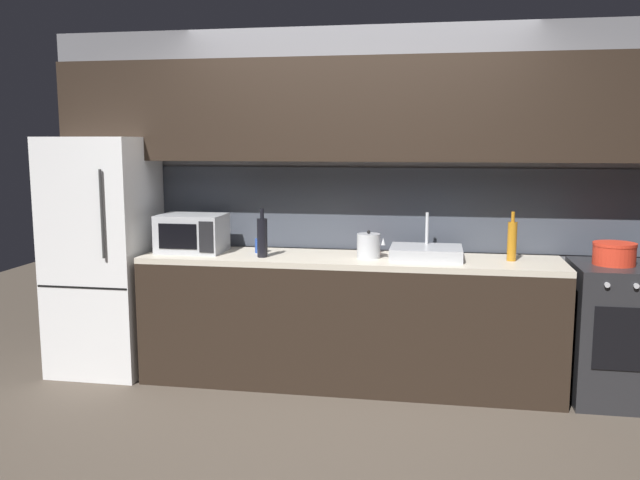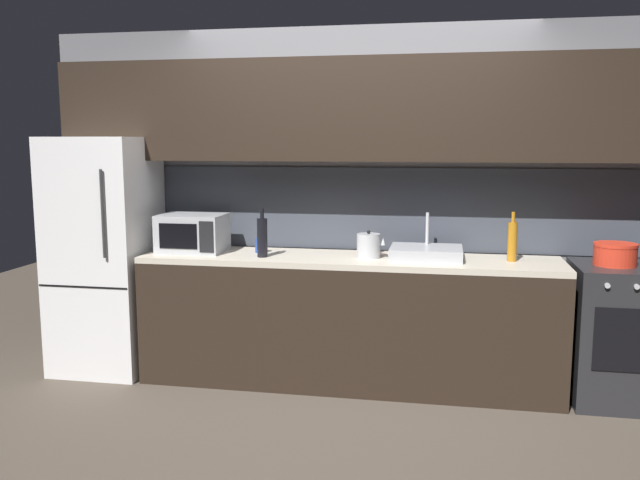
% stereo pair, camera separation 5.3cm
% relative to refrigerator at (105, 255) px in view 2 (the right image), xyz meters
% --- Properties ---
extents(ground_plane, '(10.00, 10.00, 0.00)m').
position_rel_refrigerator_xyz_m(ground_plane, '(1.82, -0.90, -0.86)').
color(ground_plane, '#4C4238').
extents(back_wall, '(4.61, 0.44, 2.50)m').
position_rel_refrigerator_xyz_m(back_wall, '(1.82, 0.30, 0.69)').
color(back_wall, slate).
rests_on(back_wall, ground).
extents(counter_run, '(2.87, 0.60, 0.90)m').
position_rel_refrigerator_xyz_m(counter_run, '(1.82, 0.00, -0.41)').
color(counter_run, black).
rests_on(counter_run, ground).
extents(refrigerator, '(0.68, 0.69, 1.72)m').
position_rel_refrigerator_xyz_m(refrigerator, '(0.00, 0.00, 0.00)').
color(refrigerator, white).
rests_on(refrigerator, ground).
extents(oven_range, '(0.60, 0.62, 0.90)m').
position_rel_refrigerator_xyz_m(oven_range, '(3.59, -0.00, -0.41)').
color(oven_range, '#232326').
rests_on(oven_range, ground).
extents(microwave, '(0.46, 0.35, 0.27)m').
position_rel_refrigerator_xyz_m(microwave, '(0.68, 0.02, 0.18)').
color(microwave, '#A8AAAF').
rests_on(microwave, counter_run).
extents(sink_basin, '(0.48, 0.38, 0.30)m').
position_rel_refrigerator_xyz_m(sink_basin, '(2.34, 0.03, 0.08)').
color(sink_basin, '#ADAFB5').
rests_on(sink_basin, counter_run).
extents(kettle, '(0.19, 0.16, 0.19)m').
position_rel_refrigerator_xyz_m(kettle, '(1.95, -0.02, 0.12)').
color(kettle, '#B7BABF').
rests_on(kettle, counter_run).
extents(wine_bottle_dark, '(0.07, 0.07, 0.33)m').
position_rel_refrigerator_xyz_m(wine_bottle_dark, '(1.23, -0.11, 0.18)').
color(wine_bottle_dark, black).
rests_on(wine_bottle_dark, counter_run).
extents(wine_bottle_amber, '(0.06, 0.06, 0.33)m').
position_rel_refrigerator_xyz_m(wine_bottle_amber, '(2.90, 0.04, 0.18)').
color(wine_bottle_amber, '#B27019').
rests_on(wine_bottle_amber, counter_run).
extents(mug_blue, '(0.07, 0.07, 0.10)m').
position_rel_refrigerator_xyz_m(mug_blue, '(1.17, 0.06, 0.09)').
color(mug_blue, '#234299').
rests_on(mug_blue, counter_run).
extents(mug_red, '(0.08, 0.08, 0.10)m').
position_rel_refrigerator_xyz_m(mug_red, '(1.97, 0.20, 0.09)').
color(mug_red, '#A82323').
rests_on(mug_red, counter_run).
extents(cooking_pot, '(0.27, 0.27, 0.14)m').
position_rel_refrigerator_xyz_m(cooking_pot, '(3.53, 0.00, 0.11)').
color(cooking_pot, red).
rests_on(cooking_pot, oven_range).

